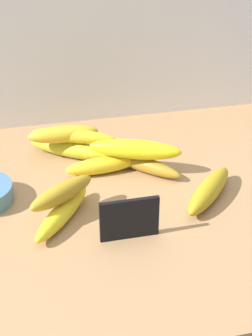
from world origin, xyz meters
TOP-DOWN VIEW (x-y plane):
  - counter_top at (0.00, 0.00)cm, footprint 110.00×76.00cm
  - chalkboard_sign at (0.31, -11.89)cm, footprint 11.00×1.80cm
  - banana_0 at (18.65, -3.49)cm, footprint 15.94×16.80cm
  - banana_1 at (-11.41, -4.09)cm, footprint 14.28×17.78cm
  - banana_2 at (7.90, 10.63)cm, footprint 16.39×16.82cm
  - banana_3 at (-0.70, 11.43)cm, footprint 16.42×4.86cm
  - banana_4 at (-6.44, 20.04)cm, footprint 19.45×14.64cm
  - banana_5 at (6.48, 10.28)cm, footprint 20.45×11.39cm
  - banana_6 at (-11.13, -2.82)cm, footprint 14.59×11.48cm
  - banana_7 at (-5.73, 19.55)cm, footprint 19.31×10.82cm
  - banana_8 at (-7.94, 20.18)cm, footprint 16.07×4.21cm

SIDE VIEW (x-z plane):
  - counter_top at x=0.00cm, z-range 0.00..3.00cm
  - banana_2 at x=7.90cm, z-range 3.00..6.48cm
  - banana_1 at x=-11.41cm, z-range 3.00..6.73cm
  - banana_3 at x=-0.70cm, z-range 3.00..6.76cm
  - banana_4 at x=-6.44cm, z-range 3.00..7.01cm
  - banana_0 at x=18.65cm, z-range 3.00..7.30cm
  - chalkboard_sign at x=0.31cm, z-range 2.66..11.06cm
  - banana_6 at x=-11.13cm, z-range 6.73..10.48cm
  - banana_7 at x=-5.73cm, z-range 7.01..10.26cm
  - banana_5 at x=6.48cm, z-range 6.48..10.83cm
  - banana_8 at x=-7.94cm, z-range 7.01..10.96cm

